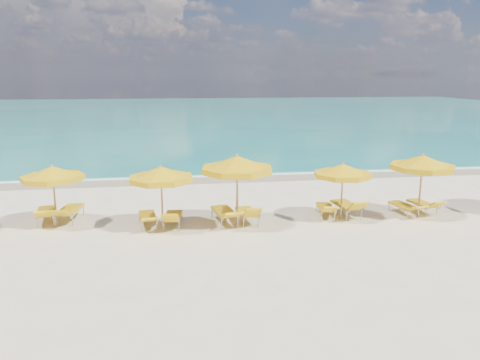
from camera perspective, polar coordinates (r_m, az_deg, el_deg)
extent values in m
plane|color=beige|center=(17.32, 0.72, -4.96)|extent=(120.00, 120.00, 0.00)
cube|color=#147369|center=(64.56, -6.05, 8.02)|extent=(120.00, 80.00, 0.30)
cube|color=tan|center=(24.41, -2.01, 0.28)|extent=(120.00, 2.60, 0.01)
cube|color=white|center=(25.18, -2.21, 0.67)|extent=(120.00, 1.20, 0.03)
cube|color=white|center=(33.87, -14.01, 3.44)|extent=(14.00, 0.36, 0.05)
cube|color=white|center=(41.99, 6.39, 5.48)|extent=(18.00, 0.30, 0.05)
cylinder|color=tan|center=(17.73, -21.67, -1.91)|extent=(0.07, 0.07, 2.12)
cone|color=#E3AE0B|center=(17.54, -21.91, 0.91)|extent=(2.30, 2.30, 0.42)
cylinder|color=#E3AE0B|center=(17.58, -21.85, 0.25)|extent=(2.32, 2.32, 0.17)
sphere|color=tan|center=(17.50, -21.97, 1.60)|extent=(0.09, 0.09, 0.09)
cylinder|color=tan|center=(16.32, -9.50, -2.26)|extent=(0.07, 0.07, 2.19)
cone|color=#E3AE0B|center=(16.10, -9.62, 0.90)|extent=(2.96, 2.96, 0.44)
cylinder|color=#E3AE0B|center=(16.15, -9.59, 0.15)|extent=(2.98, 2.98, 0.17)
sphere|color=tan|center=(16.06, -9.65, 1.68)|extent=(0.10, 0.10, 0.10)
cylinder|color=tan|center=(16.39, -0.35, -1.47)|extent=(0.08, 0.08, 2.49)
cone|color=#E3AE0B|center=(16.17, -0.35, 2.12)|extent=(3.07, 3.07, 0.50)
cylinder|color=#E3AE0B|center=(16.21, -0.35, 1.28)|extent=(3.10, 3.10, 0.20)
sphere|color=tan|center=(16.12, -0.35, 3.01)|extent=(0.11, 0.11, 0.11)
cylinder|color=tan|center=(17.62, 12.30, -1.47)|extent=(0.06, 0.06, 2.06)
cone|color=#E3AE0B|center=(17.43, 12.43, 1.28)|extent=(2.49, 2.49, 0.41)
cylinder|color=#E3AE0B|center=(17.47, 12.40, 0.63)|extent=(2.51, 2.51, 0.16)
sphere|color=tan|center=(17.40, 12.47, 1.96)|extent=(0.09, 0.09, 0.09)
cylinder|color=tan|center=(18.79, 21.14, -0.76)|extent=(0.07, 0.07, 2.32)
cone|color=#E3AE0B|center=(18.60, 21.37, 2.16)|extent=(2.82, 2.82, 0.46)
cylinder|color=#E3AE0B|center=(18.64, 21.32, 1.48)|extent=(2.85, 2.85, 0.19)
sphere|color=tan|center=(18.56, 21.43, 2.88)|extent=(0.10, 0.10, 0.10)
cube|color=#E3B20D|center=(18.50, -22.55, -3.54)|extent=(0.83, 1.44, 0.08)
cube|color=#E3B20D|center=(17.54, -22.80, -3.86)|extent=(0.70, 0.69, 0.39)
cube|color=#E3B20D|center=(18.37, -20.01, -3.38)|extent=(0.81, 1.49, 0.09)
cube|color=#E3B20D|center=(17.41, -21.09, -3.79)|extent=(0.71, 0.71, 0.38)
cube|color=#E3B20D|center=(17.02, -11.21, -4.28)|extent=(0.70, 1.30, 0.08)
cube|color=#E3B20D|center=(16.14, -10.98, -4.77)|extent=(0.62, 0.63, 0.30)
cube|color=#E3B20D|center=(16.83, -8.15, -4.34)|extent=(0.69, 1.30, 0.08)
cube|color=#E3B20D|center=(15.96, -8.48, -4.60)|extent=(0.61, 0.56, 0.43)
cube|color=#E3B20D|center=(17.03, -1.96, -3.82)|extent=(0.88, 1.52, 0.09)
cube|color=#E3B20D|center=(16.05, -0.95, -4.29)|extent=(0.74, 0.75, 0.37)
cube|color=#E3B20D|center=(17.09, 0.80, -3.91)|extent=(0.68, 1.33, 0.08)
cube|color=#E3B20D|center=(16.23, 1.53, -4.03)|extent=(0.61, 0.53, 0.48)
cube|color=#E3B20D|center=(18.10, 10.36, -3.26)|extent=(0.69, 1.25, 0.07)
cube|color=#E3B20D|center=(17.27, 10.87, -3.54)|extent=(0.60, 0.59, 0.35)
cube|color=#E3B20D|center=(18.39, 12.72, -2.92)|extent=(0.78, 1.46, 0.09)
cube|color=#E3B20D|center=(17.52, 14.19, -3.08)|extent=(0.68, 0.64, 0.46)
cube|color=#E3B20D|center=(19.12, 19.24, -2.91)|extent=(0.75, 1.27, 0.07)
cube|color=#E3B20D|center=(18.47, 20.91, -3.22)|extent=(0.63, 0.64, 0.29)
cube|color=#E3B20D|center=(19.67, 21.25, -2.64)|extent=(0.71, 1.26, 0.07)
cube|color=#E3B20D|center=(19.02, 22.80, -2.78)|extent=(0.60, 0.58, 0.37)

